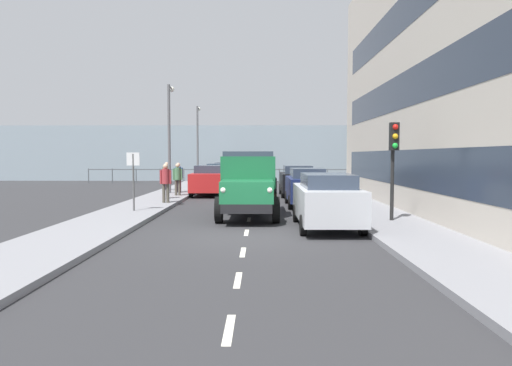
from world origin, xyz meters
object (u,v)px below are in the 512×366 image
object	(u,v)px
car_black_kerbside_2	(297,180)
traffic_light_near	(394,150)
car_grey_oppositeside_2	(225,173)
pedestrian_near_railing	(167,174)
car_silver_kerbside_near	(326,200)
pedestrian_by_lamp	(178,175)
car_teal_oppositeside_1	(219,176)
lamp_post_far	(198,136)
car_red_oppositeside_0	(210,180)
pedestrian_strolling	(166,180)
car_navy_kerbside_1	(307,187)
pedestrian_in_dark_coat	(165,179)
lamp_post_promenade	(170,128)
pedestrian_couple_a	(178,177)
street_sign	(133,171)
truck_vintage_green	(248,186)

from	to	relation	value
car_black_kerbside_2	traffic_light_near	distance (m)	11.32
car_grey_oppositeside_2	pedestrian_near_railing	xyz separation A→B (m)	(2.88, 9.07, 0.27)
car_silver_kerbside_near	traffic_light_near	bearing A→B (deg)	-163.20
car_silver_kerbside_near	pedestrian_by_lamp	bearing A→B (deg)	-60.82
car_teal_oppositeside_1	traffic_light_near	size ratio (longest dim) A/B	1.29
pedestrian_by_lamp	lamp_post_far	distance (m)	12.14
car_red_oppositeside_0	pedestrian_strolling	size ratio (longest dim) A/B	2.37
car_navy_kerbside_1	pedestrian_in_dark_coat	bearing A→B (deg)	-17.47
car_navy_kerbside_1	pedestrian_near_railing	bearing A→B (deg)	-44.58
pedestrian_strolling	car_black_kerbside_2	bearing A→B (deg)	-140.54
car_red_oppositeside_0	lamp_post_promenade	world-z (taller)	lamp_post_promenade
car_navy_kerbside_1	lamp_post_promenade	xyz separation A→B (m)	(7.27, -5.82, 2.95)
car_silver_kerbside_near	pedestrian_couple_a	bearing A→B (deg)	-57.67
car_black_kerbside_2	lamp_post_promenade	world-z (taller)	lamp_post_promenade
car_teal_oppositeside_1	street_sign	distance (m)	14.53
lamp_post_promenade	lamp_post_far	size ratio (longest dim) A/B	0.99
car_black_kerbside_2	lamp_post_far	xyz separation A→B (m)	(7.25, -12.35, 2.96)
pedestrian_by_lamp	truck_vintage_green	bearing A→B (deg)	113.71
car_teal_oppositeside_1	pedestrian_near_railing	world-z (taller)	pedestrian_near_railing
car_navy_kerbside_1	pedestrian_near_railing	distance (m)	11.02
pedestrian_by_lamp	car_grey_oppositeside_2	bearing A→B (deg)	-99.53
car_black_kerbside_2	lamp_post_promenade	xyz separation A→B (m)	(7.27, -0.47, 2.94)
car_grey_oppositeside_2	lamp_post_far	bearing A→B (deg)	-21.38
pedestrian_by_lamp	lamp_post_promenade	xyz separation A→B (m)	(0.46, 0.05, 2.68)
truck_vintage_green	lamp_post_far	xyz separation A→B (m)	(4.74, -21.60, 2.68)
truck_vintage_green	lamp_post_far	world-z (taller)	lamp_post_far
car_silver_kerbside_near	car_black_kerbside_2	world-z (taller)	same
traffic_light_near	pedestrian_couple_a	bearing A→B (deg)	-47.57
truck_vintage_green	lamp_post_far	distance (m)	22.28
pedestrian_in_dark_coat	car_black_kerbside_2	bearing A→B (deg)	-154.63
car_black_kerbside_2	car_red_oppositeside_0	distance (m)	4.97
traffic_light_near	car_grey_oppositeside_2	bearing A→B (deg)	-72.13
pedestrian_near_railing	street_sign	world-z (taller)	street_sign
truck_vintage_green	lamp_post_promenade	bearing A→B (deg)	-63.94
car_silver_kerbside_near	car_teal_oppositeside_1	size ratio (longest dim) A/B	1.07
car_silver_kerbside_near	pedestrian_in_dark_coat	distance (m)	10.83
pedestrian_couple_a	car_grey_oppositeside_2	bearing A→B (deg)	-96.85
car_black_kerbside_2	traffic_light_near	world-z (taller)	traffic_light_near
car_grey_oppositeside_2	lamp_post_far	xyz separation A→B (m)	(2.29, -0.90, 2.96)
pedestrian_by_lamp	pedestrian_in_dark_coat	bearing A→B (deg)	90.30
car_navy_kerbside_1	car_grey_oppositeside_2	size ratio (longest dim) A/B	1.00
traffic_light_near	lamp_post_promenade	size ratio (longest dim) A/B	0.52
pedestrian_couple_a	pedestrian_by_lamp	size ratio (longest dim) A/B	0.99
pedestrian_by_lamp	lamp_post_promenade	bearing A→B (deg)	6.11
car_red_oppositeside_0	traffic_light_near	size ratio (longest dim) A/B	1.31
car_navy_kerbside_1	lamp_post_promenade	bearing A→B (deg)	-38.71
traffic_light_near	pedestrian_by_lamp	bearing A→B (deg)	-51.73
car_navy_kerbside_1	pedestrian_couple_a	size ratio (longest dim) A/B	2.39
car_grey_oppositeside_2	pedestrian_strolling	size ratio (longest dim) A/B	2.31
car_black_kerbside_2	car_red_oppositeside_0	size ratio (longest dim) A/B	0.99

